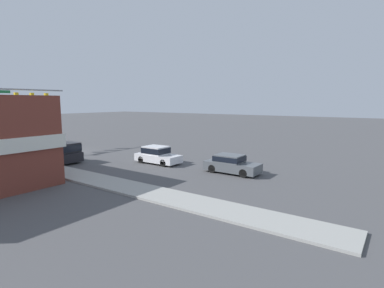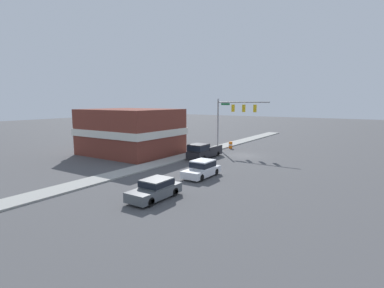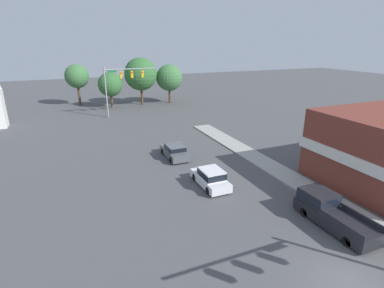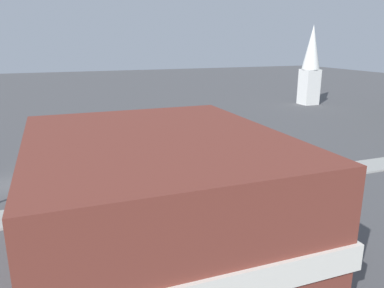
{
  "view_description": "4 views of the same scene",
  "coord_description": "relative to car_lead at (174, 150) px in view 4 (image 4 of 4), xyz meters",
  "views": [
    {
      "loc": [
        18.84,
        30.86,
        5.67
      ],
      "look_at": [
        -0.66,
        17.07,
        2.27
      ],
      "focal_mm": 28.0,
      "sensor_mm": 36.0,
      "label": 1
    },
    {
      "loc": [
        -16.03,
        36.09,
        7.11
      ],
      "look_at": [
        -0.01,
        11.98,
        2.96
      ],
      "focal_mm": 28.0,
      "sensor_mm": 36.0,
      "label": 2
    },
    {
      "loc": [
        -11.96,
        -7.84,
        11.63
      ],
      "look_at": [
        -1.3,
        17.03,
        2.33
      ],
      "focal_mm": 28.0,
      "sensor_mm": 36.0,
      "label": 3
    },
    {
      "loc": [
        26.99,
        3.42,
        9.63
      ],
      "look_at": [
        0.31,
        13.42,
        1.73
      ],
      "focal_mm": 35.0,
      "sensor_mm": 36.0,
      "label": 4
    }
  ],
  "objects": [
    {
      "name": "ground_plane",
      "position": [
        1.51,
        -12.52,
        -0.81
      ],
      "size": [
        200.0,
        200.0,
        0.0
      ],
      "primitive_type": "plane",
      "color": "#4C4C4F"
    },
    {
      "name": "car_lead",
      "position": [
        0.0,
        0.0,
        0.0
      ],
      "size": [
        1.85,
        4.36,
        1.57
      ],
      "color": "black",
      "rests_on": "ground"
    },
    {
      "name": "car_second_ahead",
      "position": [
        -0.54,
        7.4,
        -0.05
      ],
      "size": [
        1.84,
        4.41,
        1.47
      ],
      "color": "black",
      "rests_on": "ground"
    },
    {
      "name": "pickup_truck_parked",
      "position": [
        4.83,
        -7.94,
        0.12
      ],
      "size": [
        1.98,
        5.68,
        1.9
      ],
      "color": "black",
      "rests_on": "ground"
    },
    {
      "name": "corner_brick_building",
      "position": [
        14.72,
        -5.46,
        2.22
      ],
      "size": [
        11.92,
        10.03,
        6.06
      ],
      "color": "brown",
      "rests_on": "ground"
    },
    {
      "name": "church_steeple",
      "position": [
        -19.64,
        28.33,
        5.44
      ],
      "size": [
        2.69,
        2.69,
        11.94
      ],
      "color": "white",
      "rests_on": "ground"
    }
  ]
}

